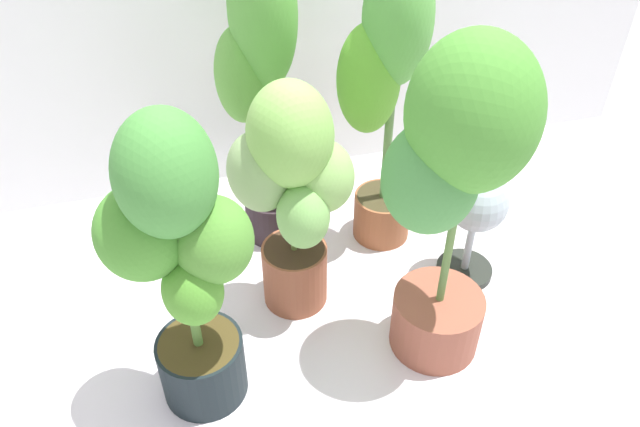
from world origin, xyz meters
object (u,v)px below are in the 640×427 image
at_px(potted_plant_front_left, 180,257).
at_px(potted_plant_back_center, 260,81).
at_px(floor_fan, 476,211).
at_px(potted_plant_back_right, 384,85).
at_px(potted_plant_center, 292,188).
at_px(potted_plant_front_right, 453,181).

distance_m(potted_plant_front_left, potted_plant_back_center, 0.68).
bearing_deg(floor_fan, potted_plant_back_right, -59.64).
height_order(potted_plant_back_right, potted_plant_center, potted_plant_back_right).
bearing_deg(potted_plant_center, potted_plant_front_right, -39.62).
height_order(potted_plant_front_left, floor_fan, potted_plant_front_left).
distance_m(potted_plant_front_right, potted_plant_back_center, 0.69).
height_order(potted_plant_front_right, potted_plant_front_left, potted_plant_front_right).
bearing_deg(potted_plant_front_right, potted_plant_back_right, 88.53).
distance_m(potted_plant_front_left, floor_fan, 0.93).
xyz_separation_m(potted_plant_back_right, potted_plant_center, (-0.34, -0.23, -0.14)).
bearing_deg(potted_plant_front_left, potted_plant_front_right, -1.20).
relative_size(potted_plant_front_right, potted_plant_back_center, 0.94).
height_order(potted_plant_front_left, potted_plant_center, potted_plant_front_left).
relative_size(potted_plant_front_left, potted_plant_center, 1.15).
bearing_deg(potted_plant_center, potted_plant_back_right, 33.81).
bearing_deg(potted_plant_back_center, potted_plant_front_left, -117.54).
distance_m(potted_plant_back_center, potted_plant_back_right, 0.37).
xyz_separation_m(potted_plant_front_left, potted_plant_back_right, (0.66, 0.48, 0.09)).
bearing_deg(floor_fan, potted_plant_back_center, -42.60).
relative_size(potted_plant_front_left, floor_fan, 2.21).
xyz_separation_m(potted_plant_back_center, potted_plant_back_right, (0.35, -0.11, -0.01)).
xyz_separation_m(potted_plant_front_right, potted_plant_front_left, (-0.65, 0.01, -0.09)).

